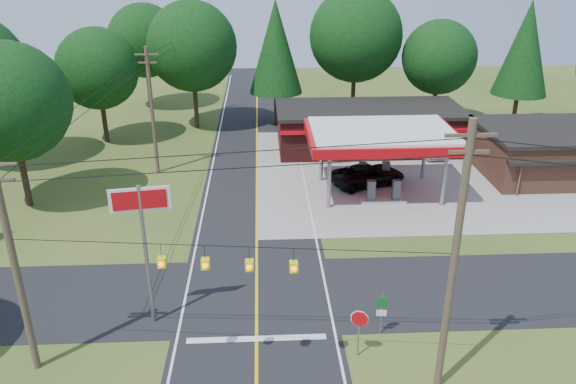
{
  "coord_description": "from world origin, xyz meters",
  "views": [
    {
      "loc": [
        0.4,
        -24.79,
        16.74
      ],
      "look_at": [
        2.0,
        7.0,
        2.8
      ],
      "focal_mm": 35.0,
      "sensor_mm": 36.0,
      "label": 1
    }
  ],
  "objects_px": {
    "suv_car": "(368,175)",
    "big_stop_sign": "(142,223)",
    "octagonal_stop_sign": "(359,322)",
    "gas_canopy": "(382,138)",
    "sedan_car": "(432,146)"
  },
  "relations": [
    {
      "from": "sedan_car",
      "to": "octagonal_stop_sign",
      "type": "relative_size",
      "value": 1.91
    },
    {
      "from": "suv_car",
      "to": "octagonal_stop_sign",
      "type": "relative_size",
      "value": 2.37
    },
    {
      "from": "big_stop_sign",
      "to": "octagonal_stop_sign",
      "type": "bearing_deg",
      "value": -17.29
    },
    {
      "from": "octagonal_stop_sign",
      "to": "gas_canopy",
      "type": "bearing_deg",
      "value": 75.94
    },
    {
      "from": "suv_car",
      "to": "octagonal_stop_sign",
      "type": "distance_m",
      "value": 19.9
    },
    {
      "from": "sedan_car",
      "to": "octagonal_stop_sign",
      "type": "xyz_separation_m",
      "value": [
        -10.77,
        -25.97,
        1.01
      ]
    },
    {
      "from": "gas_canopy",
      "to": "suv_car",
      "type": "relative_size",
      "value": 1.86
    },
    {
      "from": "suv_car",
      "to": "sedan_car",
      "type": "xyz_separation_m",
      "value": [
        6.77,
        6.5,
        -0.01
      ]
    },
    {
      "from": "gas_canopy",
      "to": "sedan_car",
      "type": "xyz_separation_m",
      "value": [
        6.27,
        8.0,
        -3.48
      ]
    },
    {
      "from": "gas_canopy",
      "to": "big_stop_sign",
      "type": "distance_m",
      "value": 20.56
    },
    {
      "from": "gas_canopy",
      "to": "octagonal_stop_sign",
      "type": "xyz_separation_m",
      "value": [
        -4.5,
        -17.97,
        -2.47
      ]
    },
    {
      "from": "suv_car",
      "to": "big_stop_sign",
      "type": "bearing_deg",
      "value": 121.51
    },
    {
      "from": "suv_car",
      "to": "octagonal_stop_sign",
      "type": "xyz_separation_m",
      "value": [
        -4.0,
        -19.47,
        1.0
      ]
    },
    {
      "from": "gas_canopy",
      "to": "octagonal_stop_sign",
      "type": "distance_m",
      "value": 18.69
    },
    {
      "from": "gas_canopy",
      "to": "big_stop_sign",
      "type": "height_order",
      "value": "big_stop_sign"
    }
  ]
}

